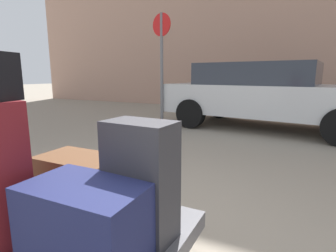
% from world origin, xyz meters
% --- Properties ---
extents(luggage_cart, '(1.26, 0.87, 0.34)m').
position_xyz_m(luggage_cart, '(0.00, 0.00, 0.27)').
color(luggage_cart, '#4C4C51').
rests_on(luggage_cart, ground_plane).
extents(duffel_bag_brown_rear_left, '(0.54, 0.33, 0.30)m').
position_xyz_m(duffel_bag_brown_rear_left, '(-0.18, 0.23, 0.49)').
color(duffel_bag_brown_rear_left, '#51331E').
rests_on(duffel_bag_brown_rear_left, luggage_cart).
extents(duffel_bag_navy_rear_right, '(0.55, 0.35, 0.36)m').
position_xyz_m(duffel_bag_navy_rear_right, '(0.28, -0.21, 0.52)').
color(duffel_bag_navy_rear_right, '#191E47').
rests_on(duffel_bag_navy_rear_right, luggage_cart).
extents(suitcase_charcoal_front_left, '(0.36, 0.24, 0.61)m').
position_xyz_m(suitcase_charcoal_front_left, '(0.40, 0.06, 0.64)').
color(suitcase_charcoal_front_left, '#2D2D33').
rests_on(suitcase_charcoal_front_left, luggage_cart).
extents(parked_car, '(4.50, 2.36, 1.42)m').
position_xyz_m(parked_car, '(0.42, 5.15, 0.76)').
color(parked_car, silver).
rests_on(parked_car, ground_plane).
extents(no_parking_sign, '(0.49, 0.13, 2.51)m').
position_xyz_m(no_parking_sign, '(-1.76, 4.49, 1.54)').
color(no_parking_sign, slate).
rests_on(no_parking_sign, ground_plane).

